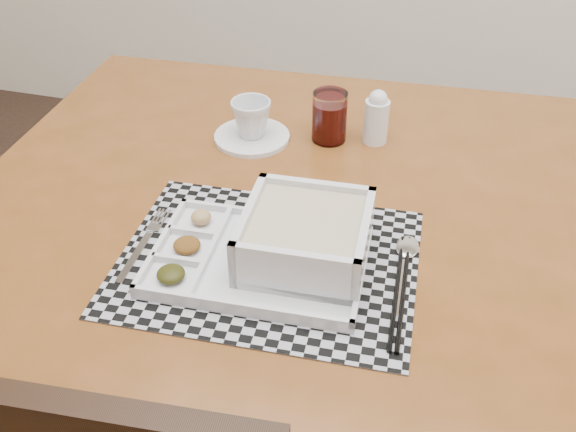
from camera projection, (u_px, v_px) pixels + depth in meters
The scene contains 10 objects.
dining_table at pixel (278, 254), 1.13m from camera, with size 1.18×1.18×0.84m.
placemat at pixel (268, 261), 0.98m from camera, with size 0.45×0.35×0.00m, color #98989F.
serving_tray at pixel (292, 244), 0.96m from camera, with size 0.33×0.24×0.09m.
fork at pixel (145, 242), 1.01m from camera, with size 0.03×0.19×0.00m.
spoon at pixel (407, 252), 0.99m from camera, with size 0.04×0.18×0.01m.
chopsticks at pixel (400, 290), 0.92m from camera, with size 0.03×0.24×0.01m.
saucer at pixel (252, 137), 1.27m from camera, with size 0.15×0.15×0.01m, color silver.
cup at pixel (251, 118), 1.25m from camera, with size 0.08×0.08×0.07m, color silver.
juice_glass at pixel (329, 118), 1.25m from camera, with size 0.07×0.07×0.10m.
creamer_bottle at pixel (376, 117), 1.24m from camera, with size 0.05×0.05×0.11m.
Camera 1 is at (0.15, -0.02, 1.49)m, focal length 40.00 mm.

